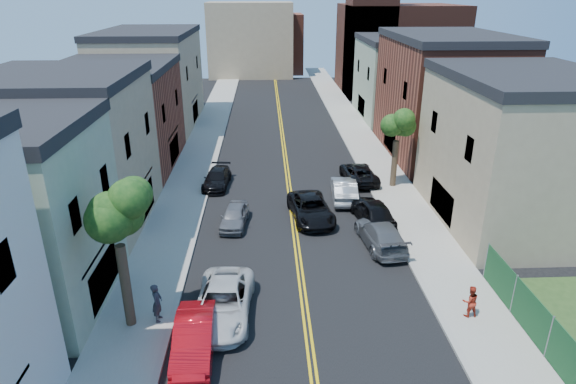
{
  "coord_description": "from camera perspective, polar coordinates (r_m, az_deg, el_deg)",
  "views": [
    {
      "loc": [
        -1.71,
        -4.39,
        14.05
      ],
      "look_at": [
        -0.35,
        24.56,
        2.0
      ],
      "focal_mm": 30.6,
      "sensor_mm": 36.0,
      "label": 1
    }
  ],
  "objects": [
    {
      "name": "bldg_right_brick",
      "position": [
        46.1,
        17.59,
        10.22
      ],
      "size": [
        9.0,
        14.0,
        10.0
      ],
      "primitive_type": "cube",
      "color": "brown",
      "rests_on": "ground"
    },
    {
      "name": "curb_right",
      "position": [
        47.2,
        7.06,
        5.18
      ],
      "size": [
        0.3,
        100.0,
        0.15
      ],
      "primitive_type": "cube",
      "color": "gray",
      "rests_on": "ground"
    },
    {
      "name": "black_car_right",
      "position": [
        32.03,
        9.8,
        -2.19
      ],
      "size": [
        2.54,
        4.98,
        1.62
      ],
      "primitive_type": "imported",
      "rotation": [
        0.0,
        0.0,
        3.28
      ],
      "color": "black",
      "rests_on": "ground"
    },
    {
      "name": "sidewalk_right",
      "position": [
        47.52,
        9.15,
        5.18
      ],
      "size": [
        3.2,
        100.0,
        0.15
      ],
      "primitive_type": "cube",
      "color": "gray",
      "rests_on": "ground"
    },
    {
      "name": "bldg_left_tan_far",
      "position": [
        56.53,
        -15.57,
        12.31
      ],
      "size": [
        9.0,
        16.0,
        9.5
      ],
      "primitive_type": "cube",
      "color": "#998466",
      "rests_on": "ground"
    },
    {
      "name": "dark_car_right_far",
      "position": [
        38.74,
        8.22,
        2.17
      ],
      "size": [
        2.65,
        5.16,
        1.39
      ],
      "primitive_type": "imported",
      "rotation": [
        0.0,
        0.0,
        3.21
      ],
      "color": "black",
      "rests_on": "ground"
    },
    {
      "name": "fence_right",
      "position": [
        22.05,
        30.0,
        -16.96
      ],
      "size": [
        0.04,
        15.0,
        1.9
      ],
      "primitive_type": "cube",
      "color": "#143F1E",
      "rests_on": "sidewalk_right"
    },
    {
      "name": "black_car_left",
      "position": [
        37.82,
        -8.26,
        1.57
      ],
      "size": [
        2.16,
        4.56,
        1.28
      ],
      "primitive_type": "imported",
      "rotation": [
        0.0,
        0.0,
        -0.08
      ],
      "color": "black",
      "rests_on": "ground"
    },
    {
      "name": "bldg_right_tan",
      "position": [
        33.82,
        25.2,
        3.98
      ],
      "size": [
        9.0,
        12.0,
        9.0
      ],
      "primitive_type": "cube",
      "color": "#998466",
      "rests_on": "ground"
    },
    {
      "name": "pedestrian_left",
      "position": [
        23.21,
        -14.97,
        -12.31
      ],
      "size": [
        0.46,
        0.69,
        1.84
      ],
      "primitive_type": "imported",
      "rotation": [
        0.0,
        0.0,
        1.54
      ],
      "color": "#292931",
      "rests_on": "sidewalk_left"
    },
    {
      "name": "backdrop_center",
      "position": [
        90.86,
        -1.66,
        16.85
      ],
      "size": [
        10.0,
        8.0,
        10.0
      ],
      "primitive_type": "cube",
      "color": "brown",
      "rests_on": "ground"
    },
    {
      "name": "red_sedan",
      "position": [
        21.43,
        -10.87,
        -16.31
      ],
      "size": [
        1.74,
        4.56,
        1.48
      ],
      "primitive_type": "imported",
      "rotation": [
        0.0,
        0.0,
        0.04
      ],
      "color": "#B40C14",
      "rests_on": "ground"
    },
    {
      "name": "sidewalk_left",
      "position": [
        46.95,
        -10.17,
        4.9
      ],
      "size": [
        3.2,
        100.0,
        0.15
      ],
      "primitive_type": "cube",
      "color": "gray",
      "rests_on": "ground"
    },
    {
      "name": "grey_car_left",
      "position": [
        31.41,
        -6.25,
        -2.8
      ],
      "size": [
        1.98,
        4.03,
        1.32
      ],
      "primitive_type": "imported",
      "rotation": [
        0.0,
        0.0,
        -0.11
      ],
      "color": "#5B5D63",
      "rests_on": "ground"
    },
    {
      "name": "curb_left",
      "position": [
        46.75,
        -8.04,
        4.96
      ],
      "size": [
        0.3,
        100.0,
        0.15
      ],
      "primitive_type": "cube",
      "color": "gray",
      "rests_on": "ground"
    },
    {
      "name": "pedestrian_right",
      "position": [
        24.25,
        20.41,
        -11.82
      ],
      "size": [
        0.78,
        0.63,
        1.55
      ],
      "primitive_type": "imported",
      "rotation": [
        0.0,
        0.0,
        3.19
      ],
      "color": "#AC2B1A",
      "rests_on": "sidewalk_right"
    },
    {
      "name": "silver_car_right",
      "position": [
        35.26,
        6.51,
        0.3
      ],
      "size": [
        1.92,
        4.78,
        1.55
      ],
      "primitive_type": "imported",
      "rotation": [
        0.0,
        0.0,
        3.08
      ],
      "color": "#9B9EA2",
      "rests_on": "ground"
    },
    {
      "name": "church",
      "position": [
        74.01,
        11.96,
        16.84
      ],
      "size": [
        16.2,
        14.2,
        22.6
      ],
      "color": "#4C2319",
      "rests_on": "ground"
    },
    {
      "name": "bldg_left_tan_near",
      "position": [
        33.26,
        -24.3,
        3.85
      ],
      "size": [
        9.0,
        10.0,
        9.0
      ],
      "primitive_type": "cube",
      "color": "#998466",
      "rests_on": "ground"
    },
    {
      "name": "backdrop_left",
      "position": [
        86.79,
        -4.38,
        17.2
      ],
      "size": [
        14.0,
        8.0,
        12.0
      ],
      "primitive_type": "cube",
      "color": "#998466",
      "rests_on": "ground"
    },
    {
      "name": "bldg_left_brick",
      "position": [
        43.4,
        -19.24,
        7.93
      ],
      "size": [
        9.0,
        12.0,
        8.0
      ],
      "primitive_type": "cube",
      "color": "brown",
      "rests_on": "ground"
    },
    {
      "name": "grey_car_right",
      "position": [
        29.33,
        10.72,
        -4.85
      ],
      "size": [
        2.61,
        5.29,
        1.48
      ],
      "primitive_type": "imported",
      "rotation": [
        0.0,
        0.0,
        3.25
      ],
      "color": "#4F5155",
      "rests_on": "ground"
    },
    {
      "name": "white_pickup",
      "position": [
        23.21,
        -7.55,
        -12.59
      ],
      "size": [
        2.85,
        5.63,
        1.52
      ],
      "primitive_type": "imported",
      "rotation": [
        0.0,
        0.0,
        -0.06
      ],
      "color": "silver",
      "rests_on": "ground"
    },
    {
      "name": "tree_left_mid",
      "position": [
        20.79,
        -19.74,
        0.13
      ],
      "size": [
        5.2,
        5.2,
        9.29
      ],
      "color": "#3B2D1D",
      "rests_on": "sidewalk_left"
    },
    {
      "name": "tree_right_far",
      "position": [
        36.67,
        12.77,
        8.95
      ],
      "size": [
        4.4,
        4.4,
        8.03
      ],
      "color": "#3B2D1D",
      "rests_on": "sidewalk_right"
    },
    {
      "name": "black_suv_lane",
      "position": [
        32.1,
        2.68,
        -1.94
      ],
      "size": [
        3.1,
        5.6,
        1.48
      ],
      "primitive_type": "imported",
      "rotation": [
        0.0,
        0.0,
        0.12
      ],
      "color": "black",
      "rests_on": "ground"
    },
    {
      "name": "bldg_right_palegrn",
      "position": [
        59.35,
        13.02,
        12.51
      ],
      "size": [
        9.0,
        12.0,
        8.5
      ],
      "primitive_type": "cube",
      "color": "gray",
      "rests_on": "ground"
    }
  ]
}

